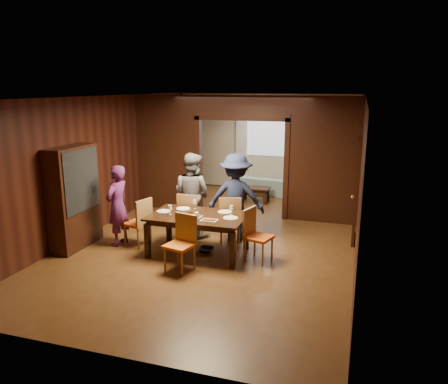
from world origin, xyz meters
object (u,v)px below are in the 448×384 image
(coffee_table, at_px, (255,194))
(person_purple, at_px, (118,206))
(chair_right, at_px, (259,236))
(person_grey, at_px, (192,194))
(chair_far_r, at_px, (230,218))
(chair_left, at_px, (137,222))
(person_navy, at_px, (236,197))
(chair_far_l, at_px, (191,215))
(sofa, at_px, (265,185))
(chair_near, at_px, (179,244))
(hutch, at_px, (74,197))
(dining_table, at_px, (198,234))

(coffee_table, bearing_deg, person_purple, -114.20)
(coffee_table, distance_m, chair_right, 4.22)
(person_purple, height_order, person_grey, person_grey)
(coffee_table, height_order, chair_far_r, chair_far_r)
(chair_left, bearing_deg, coffee_table, 175.66)
(person_navy, height_order, chair_left, person_navy)
(coffee_table, xyz_separation_m, chair_left, (-1.45, -4.00, 0.28))
(chair_left, height_order, chair_right, same)
(coffee_table, xyz_separation_m, chair_far_l, (-0.60, -3.24, 0.28))
(sofa, bearing_deg, chair_far_r, 100.62)
(person_purple, distance_m, chair_far_l, 1.51)
(chair_left, distance_m, chair_right, 2.49)
(person_grey, height_order, chair_far_l, person_grey)
(chair_left, xyz_separation_m, chair_right, (2.49, -0.08, 0.00))
(person_navy, height_order, coffee_table, person_navy)
(person_purple, xyz_separation_m, sofa, (1.91, 5.01, -0.55))
(chair_far_r, distance_m, chair_near, 1.71)
(chair_right, xyz_separation_m, chair_far_r, (-0.80, 0.84, 0.00))
(chair_far_l, distance_m, chair_near, 1.71)
(sofa, height_order, hutch, hutch)
(sofa, bearing_deg, person_navy, 101.89)
(person_grey, relative_size, dining_table, 0.98)
(person_navy, distance_m, chair_far_r, 0.45)
(person_navy, distance_m, chair_near, 1.91)
(person_navy, relative_size, chair_far_r, 1.85)
(person_grey, relative_size, coffee_table, 2.21)
(person_grey, height_order, coffee_table, person_grey)
(chair_right, bearing_deg, hutch, 110.82)
(chair_far_r, bearing_deg, coffee_table, -104.90)
(chair_left, bearing_deg, person_grey, 154.47)
(person_purple, bearing_deg, chair_near, 70.30)
(sofa, relative_size, dining_table, 0.98)
(person_grey, xyz_separation_m, hutch, (-1.93, -1.34, 0.12))
(person_purple, distance_m, person_grey, 1.55)
(person_grey, bearing_deg, person_purple, 56.82)
(dining_table, distance_m, chair_far_l, 0.94)
(dining_table, bearing_deg, coffee_table, 88.00)
(chair_far_r, xyz_separation_m, hutch, (-2.81, -1.18, 0.52))
(person_grey, distance_m, chair_far_l, 0.44)
(chair_left, bearing_deg, person_navy, 132.60)
(chair_left, height_order, chair_near, same)
(dining_table, height_order, hutch, hutch)
(sofa, relative_size, chair_right, 1.81)
(chair_far_l, bearing_deg, coffee_table, -99.10)
(dining_table, bearing_deg, person_purple, -179.58)
(chair_near, bearing_deg, sofa, 101.82)
(chair_near, xyz_separation_m, hutch, (-2.41, 0.48, 0.52))
(dining_table, distance_m, chair_left, 1.32)
(chair_far_r, xyz_separation_m, chair_near, (-0.40, -1.66, 0.00))
(chair_far_l, distance_m, hutch, 2.35)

